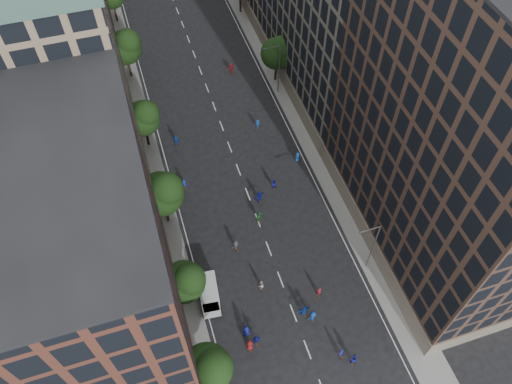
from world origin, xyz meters
The scene contains 34 objects.
ground centered at (0.00, 40.00, 0.00)m, with size 240.00×240.00×0.00m, color black.
sidewalk_left centered at (-12.00, 47.50, 0.07)m, with size 4.00×105.00×0.15m, color slate.
sidewalk_right centered at (12.00, 47.50, 0.07)m, with size 4.00×105.00×0.15m, color slate.
bldg_left_a centered at (-19.00, 11.00, 15.00)m, with size 14.00×22.00×30.00m, color #4E281D.
bldg_left_b centered at (-19.00, 35.00, 17.00)m, with size 14.00×26.00×34.00m, color #836D56.
bldg_left_c centered at (-19.00, 58.00, 14.00)m, with size 14.00×20.00×28.00m, color #4E281D.
bldg_right_a centered at (19.00, 15.00, 18.00)m, with size 14.00×30.00×36.00m, color #422D23.
tree_left_0 centered at (-11.01, 3.85, 5.96)m, with size 5.20×5.20×8.83m.
tree_left_1 centered at (-11.02, 13.86, 5.55)m, with size 4.80×4.80×8.21m.
tree_left_2 centered at (-10.99, 25.83, 6.36)m, with size 5.60×5.60×9.45m.
tree_left_3 centered at (-11.02, 39.85, 5.82)m, with size 5.00×5.00×8.58m.
tree_left_4 centered at (-11.00, 55.84, 6.10)m, with size 5.40×5.40×9.08m.
tree_right_a centered at (11.38, 47.85, 5.63)m, with size 5.00×5.00×8.39m.
streetlamp_near centered at (10.37, 12.00, 5.17)m, with size 2.64×0.22×9.06m.
streetlamp_far centered at (10.37, 45.00, 5.17)m, with size 2.64×0.22×9.06m.
cargo_van centered at (-8.79, 13.63, 1.35)m, with size 2.74×5.02×2.56m.
skater_0 centered at (-5.91, 8.26, 0.91)m, with size 0.88×0.58×1.81m, color #111A92.
skater_1 centered at (3.16, 2.81, 0.78)m, with size 0.57×0.38×1.57m, color #1620B6.
skater_2 centered at (4.14, 1.79, 0.90)m, with size 0.88×0.68×1.81m, color #1417A2.
skater_3 centered at (1.72, 7.59, 0.91)m, with size 1.18×0.68×1.82m, color navy.
skater_4 centered at (-5.13, 6.97, 0.90)m, with size 1.05×0.44×1.80m, color #121292.
skater_5 centered at (1.05, 8.52, 0.88)m, with size 1.64×0.52×1.76m, color #1543AF.
skater_6 centered at (-6.04, 6.59, 0.92)m, with size 0.89×0.58×1.83m, color maroon.
skater_7 centered at (3.63, 10.29, 0.79)m, with size 0.57×0.38×1.57m, color maroon.
skater_8 centered at (-2.63, 13.11, 0.80)m, with size 0.78×0.61×1.61m, color silver.
skater_9 centered at (-3.96, 19.22, 0.83)m, with size 1.07×0.62×1.66m, color #38393C.
skater_10 centered at (0.16, 22.33, 0.95)m, with size 1.12×0.47×1.91m, color #206B2A.
skater_11 centered at (1.13, 25.42, 0.92)m, with size 1.70×0.54×1.83m, color #121B92.
skater_12 centered at (8.50, 30.55, 0.81)m, with size 0.79×0.51×1.61m, color #144CA6.
skater_13 centered at (-7.96, 30.61, 0.91)m, with size 0.67×0.44×1.82m, color #162DB6.
skater_14 centered at (3.66, 26.98, 0.85)m, with size 0.82×0.64×1.70m, color #1916B6.
skater_15 centered at (5.08, 38.52, 0.75)m, with size 0.97×0.56×1.50m, color #124697.
skater_16 centered at (-7.28, 38.71, 0.97)m, with size 1.14×0.47×1.94m, color #143EA7.
skater_17 centered at (4.81, 52.00, 0.85)m, with size 1.57×0.50×1.69m, color #A71B26.
Camera 1 is at (-11.20, -11.88, 54.60)m, focal length 35.00 mm.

